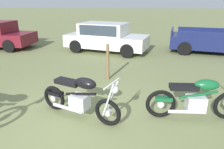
# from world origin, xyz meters

# --- Properties ---
(ground_plane) EXTENTS (120.00, 120.00, 0.00)m
(ground_plane) POSITION_xyz_m (0.00, 0.00, 0.00)
(ground_plane) COLOR olive
(motorcycle_black) EXTENTS (1.94, 1.09, 1.02)m
(motorcycle_black) POSITION_xyz_m (0.13, 0.19, 0.49)
(motorcycle_black) COLOR black
(motorcycle_black) RESTS_ON ground
(motorcycle_green) EXTENTS (2.16, 0.64, 1.02)m
(motorcycle_green) POSITION_xyz_m (2.70, 0.33, 0.48)
(motorcycle_green) COLOR black
(motorcycle_green) RESTS_ON ground
(car_white) EXTENTS (4.39, 2.82, 1.43)m
(car_white) POSITION_xyz_m (0.06, 6.56, 0.80)
(car_white) COLOR silver
(car_white) RESTS_ON ground
(fence_post_wooden) EXTENTS (0.10, 0.10, 1.19)m
(fence_post_wooden) POSITION_xyz_m (0.54, 2.59, 0.60)
(fence_post_wooden) COLOR brown
(fence_post_wooden) RESTS_ON ground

